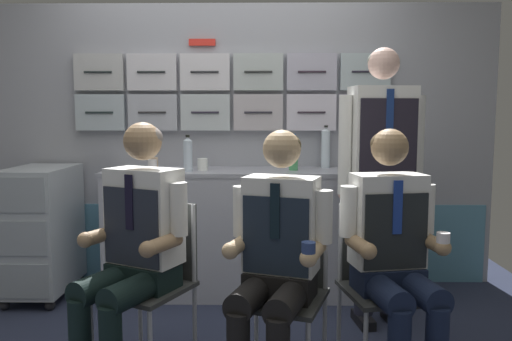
{
  "coord_description": "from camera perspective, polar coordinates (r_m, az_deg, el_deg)",
  "views": [
    {
      "loc": [
        0.33,
        -2.54,
        1.32
      ],
      "look_at": [
        0.29,
        0.07,
        1.03
      ],
      "focal_mm": 35.42,
      "sensor_mm": 36.0,
      "label": 1
    }
  ],
  "objects": [
    {
      "name": "folding_chair_left",
      "position": [
        2.68,
        -11.28,
        -10.64
      ],
      "size": [
        0.54,
        0.54,
        0.86
      ],
      "color": "#A8AAAF",
      "rests_on": "ground"
    },
    {
      "name": "folding_chair_right",
      "position": [
        2.51,
        3.35,
        -11.72
      ],
      "size": [
        0.51,
        0.51,
        0.86
      ],
      "color": "#A8AAAF",
      "rests_on": "ground"
    },
    {
      "name": "crew_member_right",
      "position": [
        2.32,
        2.26,
        -9.43
      ],
      "size": [
        0.51,
        0.65,
        1.25
      ],
      "color": "black",
      "rests_on": "ground"
    },
    {
      "name": "water_bottle_clear",
      "position": [
        3.83,
        7.88,
        2.59
      ],
      "size": [
        0.07,
        0.07,
        0.32
      ],
      "color": "silver",
      "rests_on": "galley_counter"
    },
    {
      "name": "espresso_cup_small",
      "position": [
        3.64,
        -6.06,
        0.73
      ],
      "size": [
        0.07,
        0.07,
        0.09
      ],
      "color": "white",
      "rests_on": "galley_counter"
    },
    {
      "name": "coffee_cup_spare",
      "position": [
        3.8,
        -11.45,
        0.87
      ],
      "size": [
        0.06,
        0.06,
        0.09
      ],
      "color": "#CFAD87",
      "rests_on": "galley_counter"
    },
    {
      "name": "coffee_cup_white",
      "position": [
        3.81,
        11.58,
        0.73
      ],
      "size": [
        0.06,
        0.06,
        0.07
      ],
      "color": "white",
      "rests_on": "galley_counter"
    },
    {
      "name": "service_trolley",
      "position": [
        3.97,
        -23.05,
        -6.01
      ],
      "size": [
        0.4,
        0.65,
        0.94
      ],
      "color": "black",
      "rests_on": "ground"
    },
    {
      "name": "folding_chair_near_trolley",
      "position": [
        2.67,
        13.79,
        -10.8
      ],
      "size": [
        0.47,
        0.47,
        0.86
      ],
      "color": "#A8AAAF",
      "rests_on": "ground"
    },
    {
      "name": "galley_bulkhead",
      "position": [
        3.93,
        -3.79,
        2.98
      ],
      "size": [
        4.2,
        0.14,
        2.15
      ],
      "color": "#9799A2",
      "rests_on": "ground"
    },
    {
      "name": "crew_member_near_trolley",
      "position": [
        2.48,
        15.41,
        -8.52
      ],
      "size": [
        0.49,
        0.63,
        1.25
      ],
      "color": "black",
      "rests_on": "ground"
    },
    {
      "name": "water_bottle_blue_cap",
      "position": [
        3.64,
        4.26,
        1.99
      ],
      "size": [
        0.07,
        0.07,
        0.26
      ],
      "color": "#45975A",
      "rests_on": "galley_counter"
    },
    {
      "name": "water_bottle_tall",
      "position": [
        3.59,
        -7.71,
        1.84
      ],
      "size": [
        0.06,
        0.06,
        0.26
      ],
      "color": "silver",
      "rests_on": "galley_counter"
    },
    {
      "name": "paper_cup_tan",
      "position": [
        3.7,
        -11.63,
        0.65
      ],
      "size": [
        0.06,
        0.06,
        0.08
      ],
      "color": "white",
      "rests_on": "galley_counter"
    },
    {
      "name": "crew_member_left",
      "position": [
        2.52,
        -13.66,
        -7.78
      ],
      "size": [
        0.57,
        0.68,
        1.28
      ],
      "color": "black",
      "rests_on": "ground"
    },
    {
      "name": "galley_counter",
      "position": [
        3.74,
        -1.25,
        -6.92
      ],
      "size": [
        2.02,
        0.53,
        0.92
      ],
      "color": "#A5A8B4",
      "rests_on": "ground"
    },
    {
      "name": "crew_member_standing",
      "position": [
        3.2,
        13.96,
        1.05
      ],
      "size": [
        0.54,
        0.3,
        1.72
      ],
      "color": "black",
      "rests_on": "ground"
    }
  ]
}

